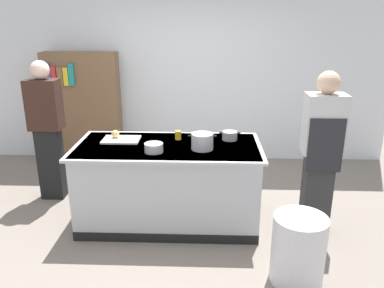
{
  "coord_description": "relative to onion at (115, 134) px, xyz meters",
  "views": [
    {
      "loc": [
        0.4,
        -3.87,
        2.22
      ],
      "look_at": [
        0.25,
        0.2,
        0.85
      ],
      "focal_mm": 36.23,
      "sensor_mm": 36.0,
      "label": 1
    }
  ],
  "objects": [
    {
      "name": "sauce_pan",
      "position": [
        1.27,
        0.04,
        -0.02
      ],
      "size": [
        0.23,
        0.17,
        0.09
      ],
      "color": "#99999E",
      "rests_on": "counter_island"
    },
    {
      "name": "back_wall",
      "position": [
        0.6,
        1.92,
        0.54
      ],
      "size": [
        6.4,
        0.12,
        3.0
      ],
      "primitive_type": "cube",
      "color": "silver",
      "rests_on": "ground_plane"
    },
    {
      "name": "person_guest",
      "position": [
        -0.92,
        0.38,
        -0.05
      ],
      "size": [
        0.38,
        0.24,
        1.72
      ],
      "rotation": [
        0.0,
        0.0,
        -1.38
      ],
      "color": "black",
      "rests_on": "ground_plane"
    },
    {
      "name": "bookshelf",
      "position": [
        -0.86,
        1.62,
        -0.11
      ],
      "size": [
        1.1,
        0.31,
        1.7
      ],
      "color": "brown",
      "rests_on": "ground_plane"
    },
    {
      "name": "trash_bin",
      "position": [
        1.8,
        -1.17,
        -0.66
      ],
      "size": [
        0.46,
        0.46,
        0.62
      ],
      "primitive_type": "cylinder",
      "color": "silver",
      "rests_on": "ground_plane"
    },
    {
      "name": "stock_pot",
      "position": [
        0.96,
        -0.29,
        0.02
      ],
      "size": [
        0.29,
        0.22,
        0.17
      ],
      "color": "#B7BABF",
      "rests_on": "counter_island"
    },
    {
      "name": "counter_island",
      "position": [
        0.6,
        -0.18,
        -0.5
      ],
      "size": [
        1.98,
        0.98,
        0.9
      ],
      "color": "#B7BABF",
      "rests_on": "ground_plane"
    },
    {
      "name": "juice_cup",
      "position": [
        0.69,
        0.02,
        -0.01
      ],
      "size": [
        0.07,
        0.07,
        0.1
      ],
      "primitive_type": "cylinder",
      "color": "yellow",
      "rests_on": "counter_island"
    },
    {
      "name": "person_chef",
      "position": [
        2.15,
        -0.37,
        -0.05
      ],
      "size": [
        0.38,
        0.25,
        1.72
      ],
      "rotation": [
        0.0,
        0.0,
        1.89
      ],
      "color": "#2D2D2D",
      "rests_on": "ground_plane"
    },
    {
      "name": "cutting_board",
      "position": [
        0.07,
        -0.04,
        -0.05
      ],
      "size": [
        0.4,
        0.28,
        0.02
      ],
      "primitive_type": "cube",
      "color": "silver",
      "rests_on": "counter_island"
    },
    {
      "name": "mixing_bowl",
      "position": [
        0.48,
        -0.4,
        -0.02
      ],
      "size": [
        0.19,
        0.19,
        0.09
      ],
      "primitive_type": "cylinder",
      "color": "#B7BABF",
      "rests_on": "counter_island"
    },
    {
      "name": "onion",
      "position": [
        0.0,
        0.0,
        0.0
      ],
      "size": [
        0.09,
        0.09,
        0.09
      ],
      "primitive_type": "sphere",
      "color": "tan",
      "rests_on": "cutting_board"
    },
    {
      "name": "ground_plane",
      "position": [
        0.6,
        -0.18,
        -0.96
      ],
      "size": [
        10.0,
        10.0,
        0.0
      ],
      "primitive_type": "plane",
      "color": "slate"
    }
  ]
}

